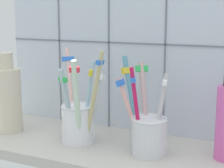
{
  "coord_description": "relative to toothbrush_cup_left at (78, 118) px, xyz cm",
  "views": [
    {
      "loc": [
        29.49,
        -62.27,
        27.74
      ],
      "look_at": [
        0.0,
        -0.78,
        14.46
      ],
      "focal_mm": 59.91,
      "sensor_mm": 36.0,
      "label": 1
    }
  ],
  "objects": [
    {
      "name": "ceramic_vase",
      "position": [
        -17.64,
        -0.22,
        2.45
      ],
      "size": [
        6.06,
        6.06,
        17.18
      ],
      "color": "beige",
      "rests_on": "counter_slab"
    },
    {
      "name": "counter_slab",
      "position": [
        7.33,
        0.88,
        -5.99
      ],
      "size": [
        64.0,
        22.0,
        2.0
      ],
      "primitive_type": "cube",
      "color": "#BCB7AD",
      "rests_on": "ground"
    },
    {
      "name": "tile_wall_back",
      "position": [
        7.33,
        12.88,
        15.51
      ],
      "size": [
        64.0,
        2.2,
        45.0
      ],
      "color": "silver",
      "rests_on": "ground"
    },
    {
      "name": "toothbrush_cup_right",
      "position": [
        14.36,
        0.41,
        -0.37
      ],
      "size": [
        10.74,
        9.68,
        17.4
      ],
      "color": "silver",
      "rests_on": "counter_slab"
    },
    {
      "name": "toothbrush_cup_left",
      "position": [
        0.0,
        0.0,
        0.0
      ],
      "size": [
        12.93,
        12.19,
        18.69
      ],
      "color": "white",
      "rests_on": "counter_slab"
    }
  ]
}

